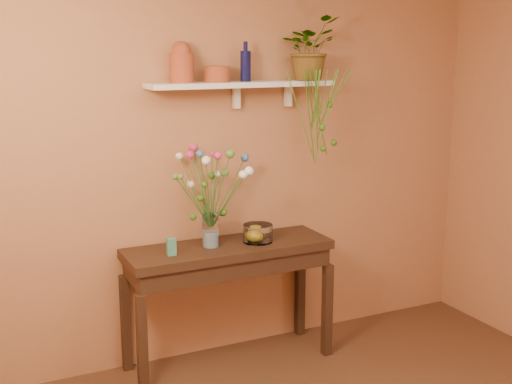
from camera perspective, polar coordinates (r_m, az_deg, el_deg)
The scene contains 13 objects.
room at distance 2.97m, azimuth 13.04°, elevation -3.84°, with size 4.04×4.04×2.70m.
sideboard at distance 4.55m, azimuth -2.38°, elevation -6.03°, with size 1.41×0.45×0.86m.
wall_shelf at distance 4.51m, azimuth -1.11°, elevation 9.17°, with size 1.30×0.24×0.19m.
terracotta_jug at distance 4.36m, azimuth -6.40°, elevation 10.93°, with size 0.18×0.18×0.26m.
terracotta_pot at distance 4.45m, azimuth -3.34°, elevation 10.06°, with size 0.17×0.17×0.10m, color #9B3B24.
blue_bottle at distance 4.51m, azimuth -0.90°, elevation 10.81°, with size 0.09×0.09×0.26m.
spider_plant at distance 4.70m, azimuth 4.57°, elevation 12.18°, with size 0.39×0.34×0.43m, color #396A17.
plant_fronds at distance 4.61m, azimuth 5.73°, elevation 6.36°, with size 0.56×0.30×0.67m.
glass_vase at distance 4.45m, azimuth -3.91°, elevation -3.48°, with size 0.11×0.11×0.23m.
bouquet at distance 4.38m, azimuth -3.77°, elevation 1.34°, with size 0.54×0.52×0.54m.
glass_bowl at distance 4.56m, azimuth 0.15°, elevation -3.61°, with size 0.20×0.20×0.12m.
lemon at distance 4.57m, azimuth -0.03°, elevation -3.69°, with size 0.08×0.08×0.08m, color yellow.
carton at distance 4.30m, azimuth -7.27°, elevation -4.67°, with size 0.06×0.04×0.11m, color teal.
Camera 1 is at (-1.81, -2.22, 2.16)m, focal length 46.65 mm.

